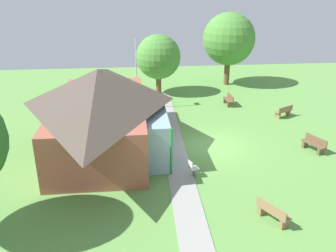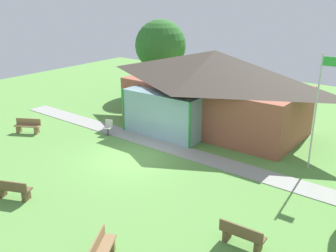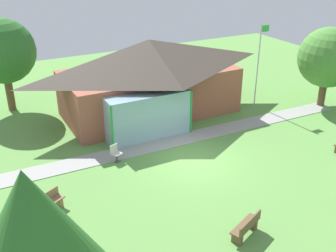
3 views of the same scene
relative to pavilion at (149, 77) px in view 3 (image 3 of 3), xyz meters
name	(u,v)px [view 3 (image 3 of 3)]	position (x,y,z in m)	size (l,w,h in m)	color
ground_plane	(194,160)	(-0.63, -6.35, -2.42)	(44.00, 44.00, 0.00)	#609947
pavilion	(149,77)	(0.00, 0.00, 0.00)	(11.38, 6.76, 4.66)	#A35642
footpath	(172,141)	(-0.63, -4.06, -2.41)	(22.70, 1.30, 0.03)	#999993
flagpole	(259,62)	(6.66, -2.06, 0.56)	(0.64, 0.08, 5.40)	silver
bench_front_center	(246,227)	(-1.85, -12.07, -2.02)	(1.55, 0.99, 0.84)	brown
bench_mid_left	(47,205)	(-8.03, -7.23, -2.02)	(1.53, 1.11, 0.84)	olive
patio_chair_west	(116,154)	(-4.07, -4.60, -2.01)	(0.56, 0.56, 0.86)	beige
tree_behind_pavilion_left	(2,51)	(-7.56, 4.78, 1.39)	(3.99, 3.99, 5.84)	brown
tree_lawn_corner	(32,233)	(-9.28, -13.50, 1.69)	(3.51, 3.51, 5.73)	brown
tree_east_hedge	(328,58)	(10.61, -4.01, 0.79)	(3.80, 3.80, 5.13)	brown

